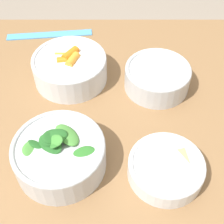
% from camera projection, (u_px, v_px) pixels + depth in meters
% --- Properties ---
extents(dining_table, '(1.09, 0.86, 0.74)m').
position_uv_depth(dining_table, '(83.00, 154.00, 0.79)').
color(dining_table, olive).
rests_on(dining_table, ground_plane).
extents(bowl_carrots, '(0.18, 0.18, 0.08)m').
position_uv_depth(bowl_carrots, '(69.00, 67.00, 0.78)').
color(bowl_carrots, silver).
rests_on(bowl_carrots, dining_table).
extents(bowl_greens, '(0.18, 0.18, 0.10)m').
position_uv_depth(bowl_greens, '(59.00, 154.00, 0.61)').
color(bowl_greens, silver).
rests_on(bowl_greens, dining_table).
extents(bowl_beans_hotdog, '(0.16, 0.16, 0.06)m').
position_uv_depth(bowl_beans_hotdog, '(156.00, 78.00, 0.76)').
color(bowl_beans_hotdog, silver).
rests_on(bowl_beans_hotdog, dining_table).
extents(bowl_cookies, '(0.15, 0.15, 0.04)m').
position_uv_depth(bowl_cookies, '(165.00, 168.00, 0.60)').
color(bowl_cookies, silver).
rests_on(bowl_cookies, dining_table).
extents(ruler, '(0.25, 0.05, 0.00)m').
position_uv_depth(ruler, '(48.00, 35.00, 0.93)').
color(ruler, '#4C99E0').
rests_on(ruler, dining_table).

